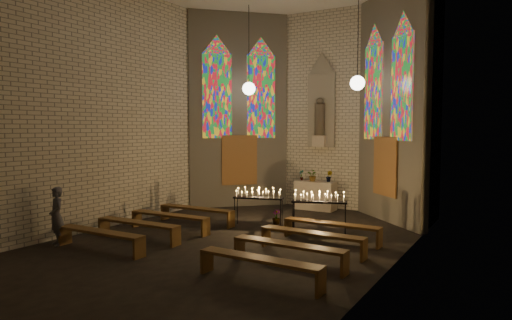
{
  "coord_description": "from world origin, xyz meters",
  "views": [
    {
      "loc": [
        6.29,
        -9.24,
        2.85
      ],
      "look_at": [
        0.22,
        1.01,
        2.02
      ],
      "focal_mm": 32.0,
      "sensor_mm": 36.0,
      "label": 1
    }
  ],
  "objects_px": {
    "visitor": "(57,216)",
    "aisle_flower_pot": "(276,217)",
    "votive_stand_right": "(319,199)",
    "votive_stand_left": "(258,195)",
    "altar": "(315,195)"
  },
  "relations": [
    {
      "from": "visitor",
      "to": "aisle_flower_pot",
      "type": "bearing_deg",
      "value": 74.97
    },
    {
      "from": "visitor",
      "to": "votive_stand_right",
      "type": "bearing_deg",
      "value": 62.04
    },
    {
      "from": "votive_stand_left",
      "to": "aisle_flower_pot",
      "type": "bearing_deg",
      "value": 40.6
    },
    {
      "from": "altar",
      "to": "visitor",
      "type": "height_order",
      "value": "visitor"
    },
    {
      "from": "aisle_flower_pot",
      "to": "altar",
      "type": "bearing_deg",
      "value": 89.53
    },
    {
      "from": "votive_stand_right",
      "to": "visitor",
      "type": "bearing_deg",
      "value": -158.27
    },
    {
      "from": "aisle_flower_pot",
      "to": "votive_stand_right",
      "type": "height_order",
      "value": "votive_stand_right"
    },
    {
      "from": "aisle_flower_pot",
      "to": "votive_stand_left",
      "type": "xyz_separation_m",
      "value": [
        -0.32,
        -0.51,
        0.7
      ]
    },
    {
      "from": "aisle_flower_pot",
      "to": "votive_stand_right",
      "type": "distance_m",
      "value": 1.76
    },
    {
      "from": "altar",
      "to": "votive_stand_right",
      "type": "relative_size",
      "value": 0.92
    },
    {
      "from": "visitor",
      "to": "altar",
      "type": "bearing_deg",
      "value": 86.09
    },
    {
      "from": "aisle_flower_pot",
      "to": "visitor",
      "type": "bearing_deg",
      "value": -125.47
    },
    {
      "from": "aisle_flower_pot",
      "to": "visitor",
      "type": "relative_size",
      "value": 0.3
    },
    {
      "from": "altar",
      "to": "votive_stand_right",
      "type": "xyz_separation_m",
      "value": [
        1.52,
        -3.27,
        0.44
      ]
    },
    {
      "from": "votive_stand_right",
      "to": "votive_stand_left",
      "type": "bearing_deg",
      "value": 162.84
    }
  ]
}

